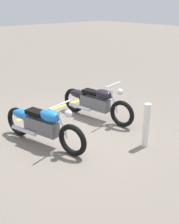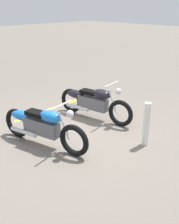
# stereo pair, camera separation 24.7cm
# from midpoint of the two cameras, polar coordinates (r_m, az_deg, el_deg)

# --- Properties ---
(ground_plane) EXTENTS (60.00, 60.00, 0.00)m
(ground_plane) POSITION_cam_midpoint_polar(r_m,az_deg,el_deg) (6.47, -4.68, -3.97)
(ground_plane) COLOR slate
(motorcycle_bright_foreground) EXTENTS (2.19, 0.79, 1.04)m
(motorcycle_bright_foreground) POSITION_cam_midpoint_polar(r_m,az_deg,el_deg) (5.75, -11.43, -2.73)
(motorcycle_bright_foreground) COLOR black
(motorcycle_bright_foreground) RESTS_ON ground
(motorcycle_dark_foreground) EXTENTS (2.22, 0.71, 1.04)m
(motorcycle_dark_foreground) POSITION_cam_midpoint_polar(r_m,az_deg,el_deg) (6.97, -0.38, 2.22)
(motorcycle_dark_foreground) COLOR black
(motorcycle_dark_foreground) RESTS_ON ground
(bollard_post) EXTENTS (0.14, 0.14, 0.95)m
(bollard_post) POSITION_cam_midpoint_polar(r_m,az_deg,el_deg) (5.73, 10.72, -2.60)
(bollard_post) COLOR white
(bollard_post) RESTS_ON ground
(parking_stripe_near) EXTENTS (0.29, 3.20, 0.01)m
(parking_stripe_near) POSITION_cam_midpoint_polar(r_m,az_deg,el_deg) (8.06, -6.89, 1.38)
(parking_stripe_near) COLOR yellow
(parking_stripe_near) RESTS_ON ground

